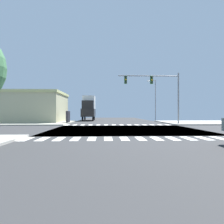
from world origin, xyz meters
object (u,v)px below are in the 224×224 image
(box_truck_leading_2, at_px, (89,107))
(bank_building, at_px, (17,107))
(street_lamp, at_px, (154,96))
(traffic_signal_mast, at_px, (155,86))

(box_truck_leading_2, bearing_deg, bank_building, 32.27)
(street_lamp, distance_m, box_truck_leading_2, 13.03)
(bank_building, xyz_separation_m, box_truck_leading_2, (11.13, 7.03, 0.12))
(box_truck_leading_2, bearing_deg, traffic_signal_mast, 124.24)
(street_lamp, relative_size, box_truck_leading_2, 1.10)
(street_lamp, height_order, box_truck_leading_2, street_lamp)
(traffic_signal_mast, xyz_separation_m, box_truck_leading_2, (-9.76, 14.33, -2.54))
(traffic_signal_mast, xyz_separation_m, bank_building, (-20.89, 7.31, -2.66))
(street_lamp, height_order, bank_building, street_lamp)
(bank_building, relative_size, box_truck_leading_2, 2.30)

